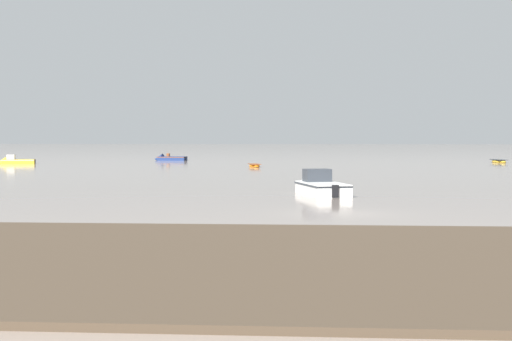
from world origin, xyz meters
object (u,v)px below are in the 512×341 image
(motorboat_moored_0, at_px, (13,162))
(rowboat_moored_1, at_px, (254,166))
(motorboat_moored_1, at_px, (168,159))
(motorboat_moored_3, at_px, (318,188))
(rowboat_moored_2, at_px, (499,161))

(motorboat_moored_0, distance_m, rowboat_moored_1, 35.00)
(motorboat_moored_1, bearing_deg, motorboat_moored_0, 52.67)
(rowboat_moored_1, bearing_deg, motorboat_moored_0, -117.46)
(motorboat_moored_3, relative_size, rowboat_moored_1, 1.79)
(motorboat_moored_1, relative_size, rowboat_moored_2, 1.28)
(motorboat_moored_1, relative_size, motorboat_moored_3, 0.83)
(motorboat_moored_1, distance_m, motorboat_moored_3, 73.95)
(motorboat_moored_1, bearing_deg, motorboat_moored_3, 117.36)
(motorboat_moored_0, relative_size, motorboat_moored_3, 0.81)
(motorboat_moored_1, height_order, rowboat_moored_1, motorboat_moored_1)
(motorboat_moored_0, bearing_deg, rowboat_moored_2, 174.54)
(motorboat_moored_3, bearing_deg, rowboat_moored_2, -38.39)
(rowboat_moored_1, height_order, rowboat_moored_2, rowboat_moored_2)
(motorboat_moored_0, distance_m, rowboat_moored_2, 69.12)
(motorboat_moored_1, bearing_deg, rowboat_moored_1, 130.67)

